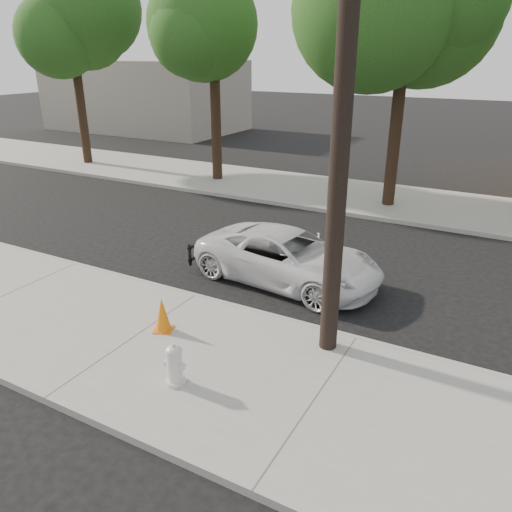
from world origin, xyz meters
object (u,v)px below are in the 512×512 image
at_px(utility_pole, 343,108).
at_px(fire_hydrant, 175,365).
at_px(police_cruiser, 288,257).
at_px(traffic_cone, 162,315).

bearing_deg(utility_pole, fire_hydrant, -128.58).
height_order(police_cruiser, traffic_cone, police_cruiser).
relative_size(police_cruiser, traffic_cone, 6.59).
xyz_separation_m(fire_hydrant, traffic_cone, (-1.33, 1.33, -0.00)).
bearing_deg(police_cruiser, fire_hydrant, -171.36).
bearing_deg(police_cruiser, utility_pole, -134.87).
height_order(police_cruiser, fire_hydrant, police_cruiser).
relative_size(utility_pole, fire_hydrant, 12.03).
xyz_separation_m(utility_pole, police_cruiser, (-2.11, 2.63, -4.02)).
distance_m(police_cruiser, traffic_cone, 3.87).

